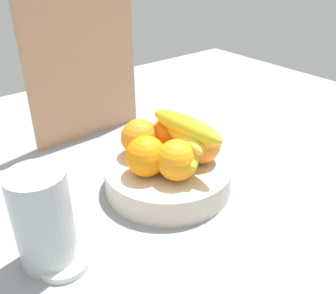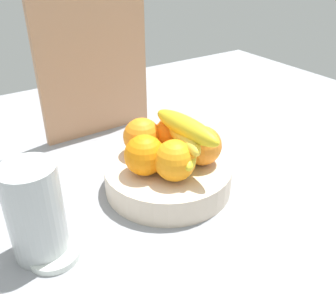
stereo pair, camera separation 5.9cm
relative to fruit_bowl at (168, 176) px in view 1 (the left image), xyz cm
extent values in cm
cube|color=gray|center=(-3.43, 2.22, -4.13)|extent=(180.00, 140.00, 3.00)
cylinder|color=beige|center=(0.00, 0.00, 0.00)|extent=(25.12, 25.12, 5.26)
sphere|color=orange|center=(-5.18, 0.03, 6.49)|extent=(7.71, 7.71, 7.71)
sphere|color=orange|center=(-1.59, -4.64, 6.49)|extent=(7.71, 7.71, 7.71)
sphere|color=orange|center=(5.94, -2.97, 6.49)|extent=(7.71, 7.71, 7.71)
sphere|color=orange|center=(3.91, 4.05, 6.49)|extent=(7.71, 7.71, 7.71)
sphere|color=orange|center=(-1.84, 6.72, 6.49)|extent=(7.71, 7.71, 7.71)
ellipsoid|color=yellow|center=(3.62, -1.17, 4.63)|extent=(14.58, 15.11, 4.00)
ellipsoid|color=yellow|center=(2.87, -1.79, 6.83)|extent=(12.42, 16.53, 4.00)
ellipsoid|color=yellow|center=(2.85, -0.61, 9.03)|extent=(8.69, 17.43, 4.00)
ellipsoid|color=yellow|center=(2.40, -2.44, 11.23)|extent=(5.24, 17.25, 4.00)
cube|color=tan|center=(-0.57, 31.38, 15.37)|extent=(28.03, 2.33, 36.00)
cylinder|color=#B2B7B8|center=(-26.68, -3.74, 5.35)|extent=(8.64, 8.64, 15.96)
cylinder|color=silver|center=(-25.64, -6.10, -2.08)|extent=(7.99, 7.99, 1.10)
camera|label=1|loc=(-39.40, -48.77, 41.51)|focal=40.07mm
camera|label=2|loc=(-34.68, -52.23, 41.51)|focal=40.07mm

